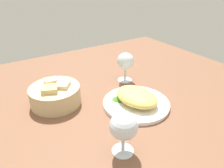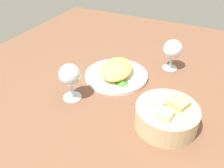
% 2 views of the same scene
% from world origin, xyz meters
% --- Properties ---
extents(ground_plane, '(1.40, 1.40, 0.02)m').
position_xyz_m(ground_plane, '(0.00, 0.00, -0.01)').
color(ground_plane, brown).
extents(plate, '(0.25, 0.25, 0.01)m').
position_xyz_m(plate, '(0.00, -0.05, 0.01)').
color(plate, white).
rests_on(plate, ground_plane).
extents(omelette, '(0.19, 0.15, 0.05)m').
position_xyz_m(omelette, '(0.00, -0.05, 0.04)').
color(omelette, '#DAC05C').
rests_on(omelette, plate).
extents(lettuce_garnish, '(0.05, 0.05, 0.02)m').
position_xyz_m(lettuce_garnish, '(0.05, 0.00, 0.02)').
color(lettuce_garnish, '#45882A').
rests_on(lettuce_garnish, plate).
extents(bread_basket, '(0.19, 0.19, 0.09)m').
position_xyz_m(bread_basket, '(0.17, 0.20, 0.04)').
color(bread_basket, tan).
rests_on(bread_basket, ground_plane).
extents(wine_glass_near, '(0.07, 0.07, 0.13)m').
position_xyz_m(wine_glass_near, '(0.19, -0.13, 0.09)').
color(wine_glass_near, silver).
rests_on(wine_glass_near, ground_plane).
extents(wine_glass_far, '(0.08, 0.08, 0.13)m').
position_xyz_m(wine_glass_far, '(-0.16, 0.13, 0.09)').
color(wine_glass_far, silver).
rests_on(wine_glass_far, ground_plane).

